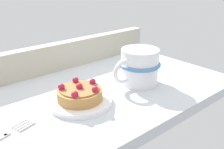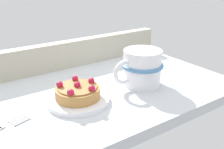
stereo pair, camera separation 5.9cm
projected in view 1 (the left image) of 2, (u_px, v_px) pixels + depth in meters
The scene contains 5 objects.
ground_plane at pixel (95, 95), 62.55cm from camera, with size 66.22×39.01×2.53cm, color silver.
window_rail_back at pixel (56, 57), 73.26cm from camera, with size 64.90×3.02×7.61cm, color #B2AD99.
dessert_plate at pixel (80, 101), 55.76cm from camera, with size 13.65×13.65×1.06cm.
raspberry_tart at pixel (80, 93), 55.02cm from camera, with size 9.60×9.60×3.76cm.
coffee_mug at pixel (139, 66), 64.30cm from camera, with size 13.63×10.34×8.80cm.
Camera 1 is at (-33.60, -45.09, 26.84)cm, focal length 42.00 mm.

